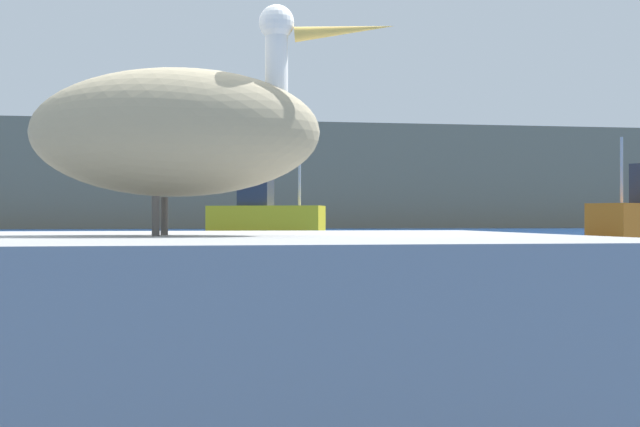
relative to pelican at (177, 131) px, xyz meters
name	(u,v)px	position (x,y,z in m)	size (l,w,h in m)	color
ground_plane	(207,404)	(0.15, 0.75, -1.23)	(260.00, 260.00, 0.00)	navy
hillside_backdrop	(174,178)	(0.15, 76.84, 3.37)	(140.00, 14.01, 9.20)	#7F755B
pier_dock	(175,341)	(-0.01, 0.00, -0.82)	(3.19, 2.51, 0.82)	gray
pelican	(177,131)	(0.00, 0.00, 0.00)	(1.46, 0.72, 0.90)	gray
fishing_boat_yellow	(264,215)	(4.02, 34.70, -0.18)	(5.33, 3.37, 5.32)	yellow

